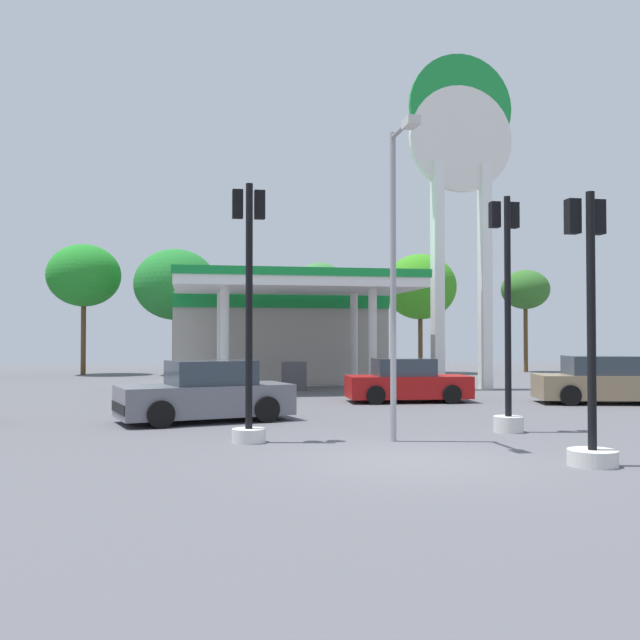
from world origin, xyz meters
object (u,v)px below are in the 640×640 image
object	(u,v)px
tree_1	(84,276)
corner_streetlamp	(396,251)
car_1	(603,382)
tree_3	(320,291)
car_0	(407,382)
traffic_signal_1	(507,341)
car_3	(206,394)
traffic_signal_0	(590,368)
tree_4	(420,287)
traffic_signal_2	(249,335)
tree_5	(525,290)
station_pole_sign	(461,173)
tree_2	(175,285)

from	to	relation	value
tree_1	corner_streetlamp	bearing A→B (deg)	-70.49
car_1	tree_3	bearing A→B (deg)	105.34
car_0	traffic_signal_1	size ratio (longest dim) A/B	0.77
tree_3	corner_streetlamp	size ratio (longest dim) A/B	1.02
car_3	traffic_signal_0	distance (m)	9.41
traffic_signal_1	tree_4	xyz separation A→B (m)	(6.15, 24.37, 2.95)
car_1	traffic_signal_1	world-z (taller)	traffic_signal_1
tree_3	tree_4	distance (m)	5.74
car_1	traffic_signal_2	bearing A→B (deg)	-151.90
tree_5	corner_streetlamp	bearing A→B (deg)	-121.16
station_pole_sign	car_3	world-z (taller)	station_pole_sign
traffic_signal_2	corner_streetlamp	world-z (taller)	corner_streetlamp
station_pole_sign	tree_4	world-z (taller)	station_pole_sign
car_1	tree_1	xyz separation A→B (m)	(-18.43, 20.59, 4.78)
station_pole_sign	car_3	distance (m)	15.72
car_3	corner_streetlamp	distance (m)	6.40
traffic_signal_0	traffic_signal_2	world-z (taller)	traffic_signal_2
tree_2	corner_streetlamp	bearing A→B (deg)	-79.76
car_1	corner_streetlamp	world-z (taller)	corner_streetlamp
traffic_signal_1	tree_2	size ratio (longest dim) A/B	0.75
traffic_signal_2	tree_3	distance (m)	26.66
station_pole_sign	traffic_signal_2	size ratio (longest dim) A/B	2.61
station_pole_sign	car_3	bearing A→B (deg)	-138.75
station_pole_sign	tree_1	xyz separation A→B (m)	(-16.33, 14.15, -3.14)
tree_2	tree_4	world-z (taller)	tree_2
car_0	traffic_signal_1	world-z (taller)	traffic_signal_1
tree_4	corner_streetlamp	world-z (taller)	tree_4
traffic_signal_1	tree_3	bearing A→B (deg)	88.90
tree_1	tree_5	distance (m)	25.43
car_1	tree_5	distance (m)	20.76
tree_1	tree_2	bearing A→B (deg)	-12.99
tree_1	traffic_signal_1	bearing A→B (deg)	-64.44
traffic_signal_1	tree_1	bearing A→B (deg)	115.56
tree_3	tree_1	bearing A→B (deg)	175.74
car_0	car_3	bearing A→B (deg)	-147.36
traffic_signal_0	traffic_signal_1	xyz separation A→B (m)	(0.46, 4.04, 0.42)
station_pole_sign	corner_streetlamp	distance (m)	15.58
car_0	tree_1	size ratio (longest dim) A/B	0.55
station_pole_sign	tree_2	world-z (taller)	station_pole_sign
tree_3	car_1	bearing A→B (deg)	-74.66
car_0	traffic_signal_2	world-z (taller)	traffic_signal_2
car_3	tree_5	xyz separation A→B (m)	(19.26, 21.62, 4.19)
traffic_signal_2	tree_2	size ratio (longest dim) A/B	0.74
car_0	traffic_signal_2	bearing A→B (deg)	-126.18
car_0	traffic_signal_0	size ratio (longest dim) A/B	0.90
car_0	traffic_signal_0	distance (m)	11.39
station_pole_sign	tree_2	size ratio (longest dim) A/B	1.94
station_pole_sign	tree_3	xyz separation A→B (m)	(-3.28, 13.18, -3.88)
car_1	tree_3	size ratio (longest dim) A/B	0.70
tree_1	tree_4	distance (m)	18.82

